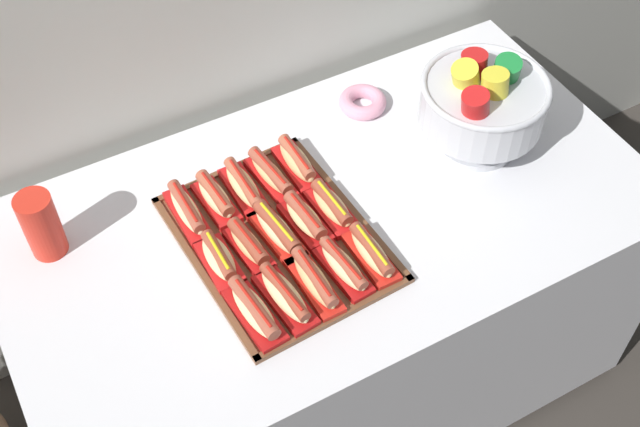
{
  "coord_description": "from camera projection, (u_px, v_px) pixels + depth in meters",
  "views": [
    {
      "loc": [
        -0.63,
        -1.11,
        2.3
      ],
      "look_at": [
        -0.02,
        0.0,
        0.8
      ],
      "focal_mm": 46.16,
      "sensor_mm": 36.0,
      "label": 1
    }
  ],
  "objects": [
    {
      "name": "hot_dog_13",
      "position": [
        271.0,
        174.0,
        2.01
      ],
      "size": [
        0.07,
        0.18,
        0.06
      ],
      "color": "red",
      "rests_on": "serving_tray"
    },
    {
      "name": "hot_dog_11",
      "position": [
        216.0,
        198.0,
        1.95
      ],
      "size": [
        0.07,
        0.16,
        0.06
      ],
      "color": "red",
      "rests_on": "serving_tray"
    },
    {
      "name": "serving_tray",
      "position": [
        278.0,
        240.0,
        1.91
      ],
      "size": [
        0.43,
        0.54,
        0.01
      ],
      "color": "brown",
      "rests_on": "buffet_table"
    },
    {
      "name": "hot_dog_10",
      "position": [
        187.0,
        211.0,
        1.93
      ],
      "size": [
        0.06,
        0.18,
        0.06
      ],
      "color": "red",
      "rests_on": "serving_tray"
    },
    {
      "name": "hot_dog_14",
      "position": [
        297.0,
        162.0,
        2.03
      ],
      "size": [
        0.06,
        0.17,
        0.06
      ],
      "color": "red",
      "rests_on": "serving_tray"
    },
    {
      "name": "hot_dog_6",
      "position": [
        249.0,
        245.0,
        1.86
      ],
      "size": [
        0.07,
        0.16,
        0.06
      ],
      "color": "#B21414",
      "rests_on": "serving_tray"
    },
    {
      "name": "hot_dog_4",
      "position": [
        371.0,
        253.0,
        1.85
      ],
      "size": [
        0.06,
        0.17,
        0.06
      ],
      "color": "red",
      "rests_on": "serving_tray"
    },
    {
      "name": "hot_dog_12",
      "position": [
        244.0,
        186.0,
        1.98
      ],
      "size": [
        0.06,
        0.18,
        0.06
      ],
      "color": "red",
      "rests_on": "serving_tray"
    },
    {
      "name": "cup_stack",
      "position": [
        41.0,
        225.0,
        1.83
      ],
      "size": [
        0.08,
        0.08,
        0.17
      ],
      "color": "red",
      "rests_on": "buffet_table"
    },
    {
      "name": "hot_dog_1",
      "position": [
        285.0,
        296.0,
        1.77
      ],
      "size": [
        0.08,
        0.19,
        0.06
      ],
      "color": "#B21414",
      "rests_on": "serving_tray"
    },
    {
      "name": "ground_plane",
      "position": [
        327.0,
        374.0,
        2.58
      ],
      "size": [
        10.0,
        10.0,
        0.0
      ],
      "primitive_type": "plane",
      "color": "#38332D"
    },
    {
      "name": "hot_dog_3",
      "position": [
        343.0,
        267.0,
        1.82
      ],
      "size": [
        0.07,
        0.17,
        0.06
      ],
      "color": "#B21414",
      "rests_on": "serving_tray"
    },
    {
      "name": "hot_dog_0",
      "position": [
        254.0,
        311.0,
        1.75
      ],
      "size": [
        0.08,
        0.19,
        0.06
      ],
      "color": "#B21414",
      "rests_on": "serving_tray"
    },
    {
      "name": "punch_bowl",
      "position": [
        483.0,
        102.0,
        2.02
      ],
      "size": [
        0.32,
        0.32,
        0.25
      ],
      "color": "silver",
      "rests_on": "buffet_table"
    },
    {
      "name": "buffet_table",
      "position": [
        328.0,
        300.0,
        2.26
      ],
      "size": [
        1.58,
        0.85,
        0.79
      ],
      "color": "silver",
      "rests_on": "ground_plane"
    },
    {
      "name": "hot_dog_2",
      "position": [
        315.0,
        281.0,
        1.8
      ],
      "size": [
        0.06,
        0.18,
        0.06
      ],
      "color": "red",
      "rests_on": "serving_tray"
    },
    {
      "name": "hot_dog_8",
      "position": [
        305.0,
        219.0,
        1.92
      ],
      "size": [
        0.08,
        0.16,
        0.06
      ],
      "color": "#B21414",
      "rests_on": "serving_tray"
    },
    {
      "name": "donut",
      "position": [
        363.0,
        102.0,
        2.2
      ],
      "size": [
        0.13,
        0.13,
        0.04
      ],
      "color": "pink",
      "rests_on": "buffet_table"
    },
    {
      "name": "hot_dog_7",
      "position": [
        277.0,
        231.0,
        1.89
      ],
      "size": [
        0.08,
        0.19,
        0.07
      ],
      "color": "red",
      "rests_on": "serving_tray"
    },
    {
      "name": "hot_dog_9",
      "position": [
        333.0,
        206.0,
        1.94
      ],
      "size": [
        0.07,
        0.16,
        0.06
      ],
      "color": "red",
      "rests_on": "serving_tray"
    },
    {
      "name": "hot_dog_5",
      "position": [
        219.0,
        259.0,
        1.84
      ],
      "size": [
        0.07,
        0.15,
        0.06
      ],
      "color": "red",
      "rests_on": "serving_tray"
    }
  ]
}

